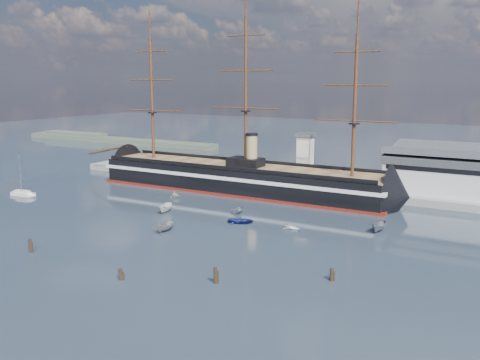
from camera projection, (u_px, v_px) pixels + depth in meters
The scene contains 17 objects.
ground at pixel (242, 211), 134.91m from camera, with size 600.00×600.00×0.00m, color #212B38.
quay at pixel (330, 190), 160.64m from camera, with size 180.00×18.00×2.00m, color slate.
quay_tower at pixel (305, 157), 159.70m from camera, with size 5.00×5.00×15.00m.
shoreline at pixel (103, 139), 283.83m from camera, with size 120.00×10.00×4.00m.
warship at pixel (235, 178), 157.98m from camera, with size 112.88×16.31×53.94m.
sailboat at pixel (23, 193), 152.14m from camera, with size 7.64×3.11×11.88m.
motorboat_a at pixel (166, 212), 133.27m from camera, with size 6.80×2.49×2.72m, color silver.
motorboat_b at pixel (241, 223), 123.42m from camera, with size 3.72×1.49×1.74m, color navy.
motorboat_c at pixel (237, 214), 131.41m from camera, with size 5.00×1.84×2.00m, color slate.
motorboat_d at pixel (175, 197), 150.15m from camera, with size 5.45×2.36×2.00m, color beige.
motorboat_e at pixel (293, 230), 117.91m from camera, with size 2.84×1.14×1.33m, color white.
motorboat_f at pixel (379, 232), 116.36m from camera, with size 6.72×2.46×2.69m, color slate.
motorboat_g at pixel (165, 232), 116.53m from camera, with size 6.85×2.51×2.74m, color gray.
piling_near_left at pixel (31, 252), 102.62m from camera, with size 0.64×0.64×3.41m, color black.
piling_near_mid at pixel (121, 280), 88.66m from camera, with size 0.64×0.64×2.64m, color black.
piling_near_right at pixel (215, 283), 87.16m from camera, with size 0.64×0.64×3.47m, color black.
piling_far_right at pixel (331, 281), 88.21m from camera, with size 0.64×0.64×2.88m, color black.
Camera 1 is at (65.14, -73.76, 32.82)m, focal length 40.00 mm.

